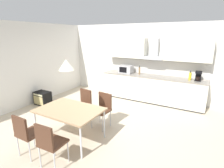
{
  "coord_description": "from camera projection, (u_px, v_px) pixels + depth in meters",
  "views": [
    {
      "loc": [
        2.41,
        -3.36,
        2.27
      ],
      "look_at": [
        0.19,
        0.6,
        1.0
      ],
      "focal_mm": 28.0,
      "sensor_mm": 36.0,
      "label": 1
    }
  ],
  "objects": [
    {
      "name": "guitar_amp",
      "position": [
        43.0,
        98.0,
        5.91
      ],
      "size": [
        0.52,
        0.37,
        0.44
      ],
      "color": "black",
      "rests_on": "ground_plane"
    },
    {
      "name": "chair_near_left",
      "position": [
        26.0,
        132.0,
        3.27
      ],
      "size": [
        0.4,
        0.4,
        0.87
      ],
      "color": "#4C2D1E",
      "rests_on": "ground_plane"
    },
    {
      "name": "bottle_brown",
      "position": [
        139.0,
        71.0,
        6.18
      ],
      "size": [
        0.06,
        0.06,
        0.31
      ],
      "color": "brown",
      "rests_on": "kitchen_counter"
    },
    {
      "name": "chair_far_left",
      "position": [
        83.0,
        102.0,
        4.7
      ],
      "size": [
        0.44,
        0.44,
        0.87
      ],
      "color": "#4C2D1E",
      "rests_on": "ground_plane"
    },
    {
      "name": "kitchen_counter",
      "position": [
        151.0,
        88.0,
        6.14
      ],
      "size": [
        3.53,
        0.69,
        0.92
      ],
      "color": "#333333",
      "rests_on": "ground_plane"
    },
    {
      "name": "upper_wall_cabinets",
      "position": [
        155.0,
        49.0,
        5.91
      ],
      "size": [
        3.51,
        0.4,
        0.7
      ],
      "color": "silver"
    },
    {
      "name": "dining_table",
      "position": [
        70.0,
        111.0,
        3.8
      ],
      "size": [
        1.38,
        0.95,
        0.72
      ],
      "color": "tan",
      "rests_on": "ground_plane"
    },
    {
      "name": "wall_left",
      "position": [
        22.0,
        66.0,
        5.52
      ],
      "size": [
        0.1,
        6.6,
        2.68
      ],
      "primitive_type": "cube",
      "color": "silver",
      "rests_on": "ground_plane"
    },
    {
      "name": "chair_near_right",
      "position": [
        49.0,
        141.0,
        2.97
      ],
      "size": [
        0.42,
        0.42,
        0.87
      ],
      "color": "#4C2D1E",
      "rests_on": "ground_plane"
    },
    {
      "name": "backsplash_tile",
      "position": [
        155.0,
        67.0,
        6.21
      ],
      "size": [
        3.51,
        0.02,
        0.48
      ],
      "primitive_type": "cube",
      "color": "silver",
      "rests_on": "kitchen_counter"
    },
    {
      "name": "bottle_yellow",
      "position": [
        190.0,
        76.0,
        5.4
      ],
      "size": [
        0.08,
        0.08,
        0.29
      ],
      "color": "yellow",
      "rests_on": "kitchen_counter"
    },
    {
      "name": "ground_plane",
      "position": [
        95.0,
        125.0,
        4.58
      ],
      "size": [
        8.13,
        8.26,
        0.02
      ],
      "primitive_type": "cube",
      "color": "beige"
    },
    {
      "name": "microwave",
      "position": [
        126.0,
        69.0,
        6.44
      ],
      "size": [
        0.48,
        0.35,
        0.28
      ],
      "color": "#ADADB2",
      "rests_on": "kitchen_counter"
    },
    {
      "name": "chair_far_right",
      "position": [
        103.0,
        107.0,
        4.41
      ],
      "size": [
        0.43,
        0.43,
        0.87
      ],
      "color": "#4C2D1E",
      "rests_on": "ground_plane"
    },
    {
      "name": "wall_back",
      "position": [
        136.0,
        61.0,
        6.57
      ],
      "size": [
        6.51,
        0.1,
        2.68
      ],
      "primitive_type": "cube",
      "color": "silver",
      "rests_on": "ground_plane"
    },
    {
      "name": "coffee_maker",
      "position": [
        198.0,
        76.0,
        5.32
      ],
      "size": [
        0.18,
        0.19,
        0.3
      ],
      "color": "black",
      "rests_on": "kitchen_counter"
    },
    {
      "name": "pendant_lamp",
      "position": [
        66.0,
        65.0,
        3.52
      ],
      "size": [
        0.32,
        0.32,
        0.22
      ],
      "primitive_type": "cone",
      "color": "silver"
    }
  ]
}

